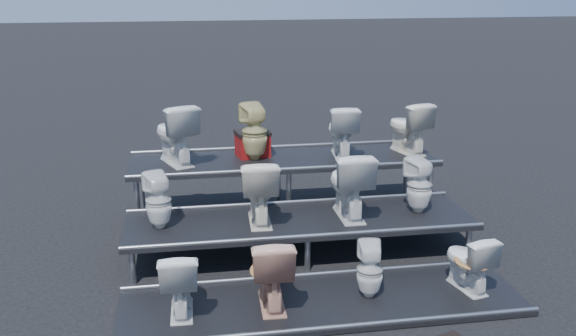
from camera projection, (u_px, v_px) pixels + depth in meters
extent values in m
plane|color=black|center=(300.00, 253.00, 7.93)|extent=(80.00, 80.00, 0.00)
cube|color=black|center=(322.00, 302.00, 6.70)|extent=(4.20, 1.20, 0.06)
cube|color=black|center=(300.00, 236.00, 7.86)|extent=(4.20, 1.20, 0.46)
cube|color=black|center=(283.00, 187.00, 9.03)|extent=(4.20, 1.20, 0.86)
imported|color=white|center=(180.00, 281.00, 6.36)|extent=(0.40, 0.68, 0.69)
imported|color=tan|center=(271.00, 270.00, 6.49)|extent=(0.45, 0.77, 0.77)
imported|color=white|center=(370.00, 270.00, 6.68)|extent=(0.31, 0.32, 0.61)
imported|color=white|center=(468.00, 261.00, 6.85)|extent=(0.48, 0.69, 0.64)
imported|color=white|center=(158.00, 201.00, 7.44)|extent=(0.39, 0.40, 0.67)
imported|color=white|center=(259.00, 190.00, 7.60)|extent=(0.48, 0.80, 0.79)
imported|color=white|center=(349.00, 183.00, 7.77)|extent=(0.47, 0.82, 0.84)
imported|color=white|center=(419.00, 185.00, 7.93)|extent=(0.42, 0.42, 0.70)
imported|color=white|center=(175.00, 133.00, 8.55)|extent=(0.72, 0.92, 0.82)
imported|color=#CFC380|center=(254.00, 132.00, 8.73)|extent=(0.43, 0.44, 0.78)
imported|color=white|center=(342.00, 130.00, 8.93)|extent=(0.46, 0.74, 0.72)
imported|color=white|center=(408.00, 127.00, 9.08)|extent=(0.59, 0.81, 0.74)
cube|color=maroon|center=(253.00, 145.00, 8.95)|extent=(0.49, 0.42, 0.31)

